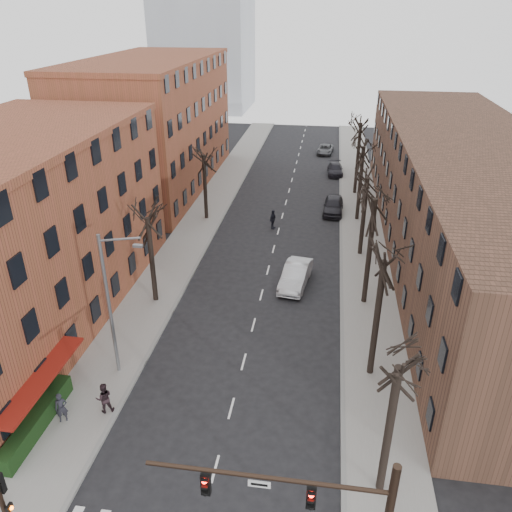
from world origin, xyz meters
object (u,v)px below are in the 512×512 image
at_px(parked_car_near, 333,205).
at_px(parked_car_mid, 335,169).
at_px(silver_sedan, 296,275).
at_px(pedestrian_a, 61,408).

xyz_separation_m(parked_car_near, parked_car_mid, (0.12, 13.54, -0.18)).
relative_size(silver_sedan, pedestrian_a, 3.01).
bearing_deg(parked_car_mid, silver_sedan, -98.16).
bearing_deg(silver_sedan, parked_car_mid, 92.09).
distance_m(parked_car_near, pedestrian_a, 34.69).
xyz_separation_m(parked_car_mid, pedestrian_a, (-13.78, -45.43, 0.34)).
relative_size(parked_car_near, pedestrian_a, 2.89).
distance_m(parked_car_mid, pedestrian_a, 47.47).
height_order(silver_sedan, parked_car_mid, silver_sedan).
bearing_deg(pedestrian_a, parked_car_near, 38.97).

